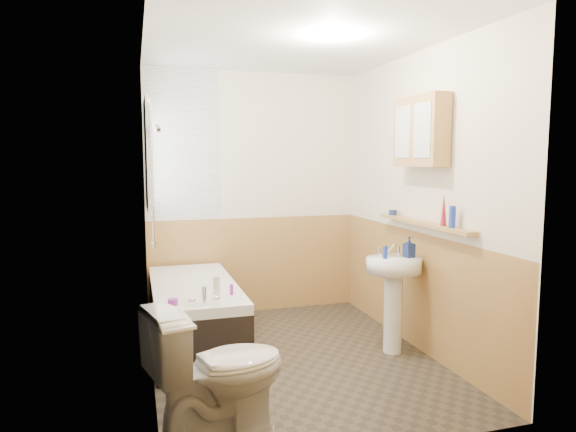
# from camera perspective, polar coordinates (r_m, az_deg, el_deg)

# --- Properties ---
(floor) EXTENTS (2.80, 2.80, 0.00)m
(floor) POSITION_cam_1_polar(r_m,az_deg,el_deg) (4.32, 0.59, -15.57)
(floor) COLOR #2A251E
(floor) RESTS_ON ground
(ceiling) EXTENTS (2.80, 2.80, 0.00)m
(ceiling) POSITION_cam_1_polar(r_m,az_deg,el_deg) (4.10, 0.63, 18.86)
(ceiling) COLOR white
(ceiling) RESTS_ON ground
(wall_back) EXTENTS (2.20, 0.02, 2.50)m
(wall_back) POSITION_cam_1_polar(r_m,az_deg,el_deg) (5.38, -3.85, 2.48)
(wall_back) COLOR #EEE2C5
(wall_back) RESTS_ON ground
(wall_front) EXTENTS (2.20, 0.02, 2.50)m
(wall_front) POSITION_cam_1_polar(r_m,az_deg,el_deg) (2.72, 9.48, -1.39)
(wall_front) COLOR #EEE2C5
(wall_front) RESTS_ON ground
(wall_left) EXTENTS (0.02, 2.80, 2.50)m
(wall_left) POSITION_cam_1_polar(r_m,az_deg,el_deg) (3.84, -15.40, 0.72)
(wall_left) COLOR #EEE2C5
(wall_left) RESTS_ON ground
(wall_right) EXTENTS (0.02, 2.80, 2.50)m
(wall_right) POSITION_cam_1_polar(r_m,az_deg,el_deg) (4.48, 14.31, 1.52)
(wall_right) COLOR #EEE2C5
(wall_right) RESTS_ON ground
(wainscot_right) EXTENTS (0.01, 2.80, 1.00)m
(wainscot_right) POSITION_cam_1_polar(r_m,az_deg,el_deg) (4.59, 13.82, -7.86)
(wainscot_right) COLOR #B5894A
(wainscot_right) RESTS_ON wall_right
(wainscot_front) EXTENTS (2.20, 0.01, 1.00)m
(wainscot_front) POSITION_cam_1_polar(r_m,az_deg,el_deg) (2.93, 9.01, -16.03)
(wainscot_front) COLOR #B5894A
(wainscot_front) RESTS_ON wall_front
(wainscot_back) EXTENTS (2.20, 0.01, 1.00)m
(wainscot_back) POSITION_cam_1_polar(r_m,az_deg,el_deg) (5.46, -3.74, -5.41)
(wainscot_back) COLOR #B5894A
(wainscot_back) RESTS_ON wall_back
(tile_cladding_left) EXTENTS (0.01, 2.80, 2.50)m
(tile_cladding_left) POSITION_cam_1_polar(r_m,az_deg,el_deg) (3.84, -15.08, 0.73)
(tile_cladding_left) COLOR white
(tile_cladding_left) RESTS_ON wall_left
(tile_return_back) EXTENTS (0.75, 0.01, 1.50)m
(tile_return_back) POSITION_cam_1_polar(r_m,az_deg,el_deg) (5.23, -11.67, 7.74)
(tile_return_back) COLOR white
(tile_return_back) RESTS_ON wall_back
(window) EXTENTS (0.03, 0.79, 0.99)m
(window) POSITION_cam_1_polar(r_m,az_deg,el_deg) (4.78, -15.25, 6.59)
(window) COLOR white
(window) RESTS_ON wall_left
(bathtub) EXTENTS (0.70, 1.58, 0.69)m
(bathtub) POSITION_cam_1_polar(r_m,az_deg,el_deg) (4.58, -10.37, -10.56)
(bathtub) COLOR black
(bathtub) RESTS_ON floor
(shower_riser) EXTENTS (0.10, 0.08, 1.19)m
(shower_riser) POSITION_cam_1_polar(r_m,az_deg,el_deg) (4.34, -14.72, 5.59)
(shower_riser) COLOR silver
(shower_riser) RESTS_ON wall_left
(toilet) EXTENTS (0.89, 0.64, 0.79)m
(toilet) POSITION_cam_1_polar(r_m,az_deg,el_deg) (3.11, -7.70, -16.79)
(toilet) COLOR white
(toilet) RESTS_ON floor
(sink) EXTENTS (0.47, 0.38, 0.91)m
(sink) POSITION_cam_1_polar(r_m,az_deg,el_deg) (4.37, 11.65, -7.50)
(sink) COLOR white
(sink) RESTS_ON floor
(pine_shelf) EXTENTS (0.10, 1.29, 0.03)m
(pine_shelf) POSITION_cam_1_polar(r_m,az_deg,el_deg) (4.30, 14.74, -0.78)
(pine_shelf) COLOR #B5894A
(pine_shelf) RESTS_ON wall_right
(medicine_cabinet) EXTENTS (0.16, 0.62, 0.56)m
(medicine_cabinet) POSITION_cam_1_polar(r_m,az_deg,el_deg) (4.28, 14.50, 9.09)
(medicine_cabinet) COLOR #B5894A
(medicine_cabinet) RESTS_ON wall_right
(foam_can) EXTENTS (0.06, 0.06, 0.16)m
(foam_can) POSITION_cam_1_polar(r_m,az_deg,el_deg) (3.95, 17.79, -0.09)
(foam_can) COLOR #19339E
(foam_can) RESTS_ON pine_shelf
(green_bottle) EXTENTS (0.06, 0.06, 0.25)m
(green_bottle) POSITION_cam_1_polar(r_m,az_deg,el_deg) (4.04, 16.91, 0.70)
(green_bottle) COLOR maroon
(green_bottle) RESTS_ON pine_shelf
(black_jar) EXTENTS (0.08, 0.08, 0.05)m
(black_jar) POSITION_cam_1_polar(r_m,az_deg,el_deg) (4.73, 11.58, 0.40)
(black_jar) COLOR navy
(black_jar) RESTS_ON pine_shelf
(soap_bottle) EXTENTS (0.10, 0.18, 0.08)m
(soap_bottle) POSITION_cam_1_polar(r_m,az_deg,el_deg) (4.35, 13.29, -3.97)
(soap_bottle) COLOR navy
(soap_bottle) RESTS_ON sink
(clear_bottle) EXTENTS (0.05, 0.05, 0.10)m
(clear_bottle) POSITION_cam_1_polar(r_m,az_deg,el_deg) (4.24, 10.75, -4.00)
(clear_bottle) COLOR #19339E
(clear_bottle) RESTS_ON sink
(blue_gel) EXTENTS (0.05, 0.04, 0.18)m
(blue_gel) POSITION_cam_1_polar(r_m,az_deg,el_deg) (3.94, -7.96, -7.95)
(blue_gel) COLOR silver
(blue_gel) RESTS_ON bathtub
(cream_jar) EXTENTS (0.08, 0.08, 0.05)m
(cream_jar) POSITION_cam_1_polar(r_m,az_deg,el_deg) (3.88, -12.68, -9.30)
(cream_jar) COLOR purple
(cream_jar) RESTS_ON bathtub
(orange_bottle) EXTENTS (0.03, 0.03, 0.08)m
(orange_bottle) POSITION_cam_1_polar(r_m,az_deg,el_deg) (4.08, -6.29, -8.13)
(orange_bottle) COLOR purple
(orange_bottle) RESTS_ON bathtub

